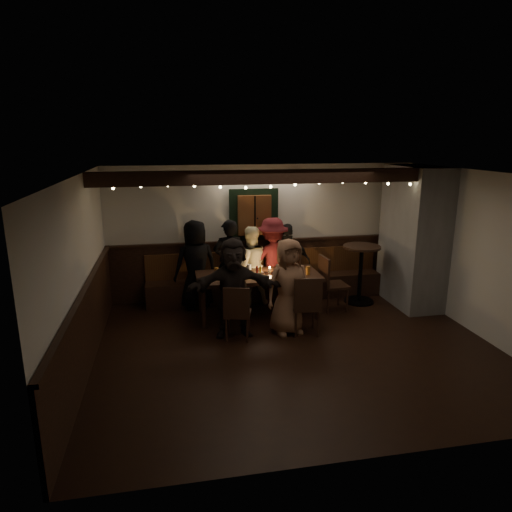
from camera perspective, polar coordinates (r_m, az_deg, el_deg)
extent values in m
cube|color=black|center=(7.07, 5.09, -11.44)|extent=(6.00, 5.00, 0.01)
cube|color=black|center=(6.37, 5.62, 10.15)|extent=(6.00, 5.00, 0.01)
cube|color=white|center=(8.97, 0.91, 3.08)|extent=(6.00, 0.01, 2.60)
cube|color=white|center=(6.47, -21.20, -2.51)|extent=(0.01, 5.00, 2.60)
cube|color=white|center=(7.96, 26.60, 0.03)|extent=(0.01, 5.00, 2.60)
cube|color=black|center=(9.12, 0.93, -1.58)|extent=(6.00, 0.05, 1.10)
cube|color=black|center=(6.71, -20.35, -8.63)|extent=(0.05, 5.00, 1.10)
cube|color=slate|center=(8.98, 19.08, 2.29)|extent=(0.70, 1.40, 2.60)
cube|color=black|center=(8.98, 1.24, -4.01)|extent=(4.60, 0.45, 0.45)
cube|color=#552A14|center=(9.02, 1.01, -0.78)|extent=(4.60, 0.06, 0.50)
cube|color=black|center=(8.80, -0.28, 5.18)|extent=(0.95, 0.04, 1.00)
cube|color=#552A14|center=(8.74, -0.21, 5.11)|extent=(0.64, 0.12, 0.76)
cube|color=black|center=(7.34, 3.37, 9.88)|extent=(6.00, 0.16, 0.22)
sphere|color=#FFE599|center=(7.16, -17.44, 8.07)|extent=(0.04, 0.04, 0.04)
sphere|color=#FFE599|center=(7.12, -14.22, 8.45)|extent=(0.04, 0.04, 0.04)
sphere|color=#FFE599|center=(7.11, -10.97, 8.67)|extent=(0.04, 0.04, 0.04)
sphere|color=#FFE599|center=(7.12, -7.72, 8.68)|extent=(0.04, 0.04, 0.04)
sphere|color=#FFE599|center=(7.16, -4.48, 8.59)|extent=(0.04, 0.04, 0.04)
sphere|color=#FFE599|center=(7.22, -1.28, 8.54)|extent=(0.04, 0.04, 0.04)
sphere|color=#FFE599|center=(7.29, 1.85, 8.65)|extent=(0.04, 0.04, 0.04)
sphere|color=#FFE599|center=(7.39, 4.92, 8.87)|extent=(0.04, 0.04, 0.04)
sphere|color=#FFE599|center=(7.50, 7.90, 9.05)|extent=(0.04, 0.04, 0.04)
sphere|color=#FFE599|center=(7.64, 10.78, 9.07)|extent=(0.04, 0.04, 0.04)
sphere|color=#FFE599|center=(7.80, 13.55, 8.91)|extent=(0.04, 0.04, 0.04)
sphere|color=#FFE599|center=(7.97, 16.19, 8.67)|extent=(0.04, 0.04, 0.04)
sphere|color=#FFE599|center=(8.16, 18.71, 8.49)|extent=(0.04, 0.04, 0.04)
sphere|color=#FFE599|center=(8.36, 21.13, 8.46)|extent=(0.04, 0.04, 0.04)
cube|color=black|center=(7.99, 0.27, -2.52)|extent=(2.15, 0.92, 0.06)
cylinder|color=black|center=(7.64, -6.55, -6.50)|extent=(0.07, 0.07, 0.71)
cylinder|color=black|center=(8.35, -6.97, -4.65)|extent=(0.07, 0.07, 0.71)
cylinder|color=black|center=(8.02, 7.82, -5.51)|extent=(0.07, 0.07, 0.71)
cylinder|color=black|center=(8.70, 6.23, -3.84)|extent=(0.07, 0.07, 0.71)
cylinder|color=#BF7226|center=(7.92, -4.96, -1.97)|extent=(0.07, 0.07, 0.14)
cylinder|color=#BF7226|center=(7.67, -2.63, -2.49)|extent=(0.07, 0.07, 0.14)
cylinder|color=silver|center=(8.09, -0.86, -1.55)|extent=(0.07, 0.07, 0.14)
cylinder|color=#BF7226|center=(7.93, 2.76, -1.92)|extent=(0.07, 0.07, 0.14)
cylinder|color=silver|center=(8.28, 3.72, -1.21)|extent=(0.07, 0.07, 0.14)
cylinder|color=#BF7226|center=(8.02, 6.52, -1.80)|extent=(0.07, 0.07, 0.14)
cylinder|color=white|center=(7.62, -2.85, -3.11)|extent=(0.27, 0.27, 0.02)
cube|color=#B2B2B7|center=(7.93, 0.34, -2.24)|extent=(0.16, 0.10, 0.05)
cylinder|color=#990C0C|center=(7.91, 0.13, -1.86)|extent=(0.04, 0.04, 0.16)
cylinder|color=gold|center=(7.92, 0.56, -1.84)|extent=(0.04, 0.04, 0.16)
cylinder|color=silver|center=(8.06, 1.73, -1.84)|extent=(0.05, 0.05, 0.08)
sphere|color=#FFB24C|center=(8.05, 1.73, -1.42)|extent=(0.03, 0.03, 0.03)
cube|color=black|center=(7.22, -2.29, -7.19)|extent=(0.49, 0.49, 0.04)
cube|color=black|center=(6.96, -2.47, -5.83)|extent=(0.40, 0.14, 0.46)
cylinder|color=black|center=(7.44, -0.87, -8.30)|extent=(0.03, 0.03, 0.39)
cylinder|color=black|center=(7.14, -1.09, -9.33)|extent=(0.03, 0.03, 0.39)
cylinder|color=black|center=(7.47, -3.40, -8.22)|extent=(0.03, 0.03, 0.39)
cylinder|color=black|center=(7.17, -3.73, -9.24)|extent=(0.03, 0.03, 0.39)
cube|color=black|center=(7.43, 6.16, -6.26)|extent=(0.49, 0.49, 0.04)
cube|color=black|center=(7.15, 6.54, -4.77)|extent=(0.45, 0.08, 0.51)
cylinder|color=black|center=(7.72, 7.16, -7.38)|extent=(0.04, 0.04, 0.43)
cylinder|color=black|center=(7.39, 7.77, -8.42)|extent=(0.04, 0.04, 0.43)
cylinder|color=black|center=(7.65, 4.51, -7.52)|extent=(0.04, 0.04, 0.43)
cylinder|color=black|center=(7.32, 4.99, -8.57)|extent=(0.04, 0.04, 0.43)
cube|color=black|center=(8.48, 9.72, -3.61)|extent=(0.49, 0.49, 0.04)
cube|color=black|center=(8.31, 8.49, -1.87)|extent=(0.07, 0.46, 0.53)
cylinder|color=black|center=(8.48, 11.32, -5.46)|extent=(0.04, 0.04, 0.45)
cylinder|color=black|center=(8.33, 8.99, -5.72)|extent=(0.04, 0.04, 0.45)
cylinder|color=black|center=(8.79, 10.28, -4.67)|extent=(0.04, 0.04, 0.45)
cylinder|color=black|center=(8.65, 8.02, -4.90)|extent=(0.04, 0.04, 0.45)
cylinder|color=black|center=(9.11, 12.71, -5.50)|extent=(0.57, 0.57, 0.03)
cylinder|color=black|center=(8.95, 12.90, -2.30)|extent=(0.08, 0.08, 1.10)
cylinder|color=black|center=(8.81, 13.10, 1.12)|extent=(0.70, 0.70, 0.04)
imported|color=black|center=(8.46, -7.54, -1.07)|extent=(0.91, 0.71, 1.65)
imported|color=black|center=(8.57, -3.35, -0.81)|extent=(0.60, 0.39, 1.64)
imported|color=beige|center=(8.59, -0.75, -1.20)|extent=(0.76, 0.61, 1.50)
imported|color=#511318|center=(8.70, 2.08, -0.54)|extent=(1.15, 0.78, 1.64)
imported|color=black|center=(8.86, 3.96, -0.75)|extent=(0.94, 0.57, 1.50)
imported|color=black|center=(7.21, -2.85, -3.98)|extent=(1.49, 0.52, 1.59)
imported|color=#966547|center=(7.31, 4.06, -3.84)|extent=(0.84, 0.63, 1.57)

